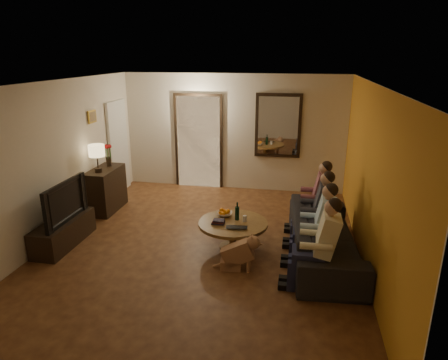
% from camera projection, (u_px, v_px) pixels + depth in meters
% --- Properties ---
extents(floor, '(5.00, 6.00, 0.01)m').
position_uv_depth(floor, '(203.00, 245.00, 6.56)').
color(floor, '#492513').
rests_on(floor, ground).
extents(ceiling, '(5.00, 6.00, 0.01)m').
position_uv_depth(ceiling, '(200.00, 83.00, 5.77)').
color(ceiling, white).
rests_on(ceiling, back_wall).
extents(back_wall, '(5.00, 0.02, 2.60)m').
position_uv_depth(back_wall, '(233.00, 133.00, 8.97)').
color(back_wall, beige).
rests_on(back_wall, floor).
extents(front_wall, '(5.00, 0.02, 2.60)m').
position_uv_depth(front_wall, '(116.00, 267.00, 3.36)').
color(front_wall, beige).
rests_on(front_wall, floor).
extents(left_wall, '(0.02, 6.00, 2.60)m').
position_uv_depth(left_wall, '(55.00, 162.00, 6.61)').
color(left_wall, beige).
rests_on(left_wall, floor).
extents(right_wall, '(0.02, 6.00, 2.60)m').
position_uv_depth(right_wall, '(371.00, 178.00, 5.72)').
color(right_wall, beige).
rests_on(right_wall, floor).
extents(orange_accent, '(0.01, 6.00, 2.60)m').
position_uv_depth(orange_accent, '(370.00, 178.00, 5.73)').
color(orange_accent, gold).
rests_on(orange_accent, right_wall).
extents(kitchen_doorway, '(1.00, 0.06, 2.10)m').
position_uv_depth(kitchen_doorway, '(199.00, 142.00, 9.17)').
color(kitchen_doorway, '#FFE0A5').
rests_on(kitchen_doorway, floor).
extents(door_trim, '(1.12, 0.04, 2.22)m').
position_uv_depth(door_trim, '(199.00, 143.00, 9.16)').
color(door_trim, black).
rests_on(door_trim, floor).
extents(fridge_glimpse, '(0.45, 0.03, 1.70)m').
position_uv_depth(fridge_glimpse, '(209.00, 149.00, 9.18)').
color(fridge_glimpse, silver).
rests_on(fridge_glimpse, floor).
extents(mirror_frame, '(1.00, 0.05, 1.40)m').
position_uv_depth(mirror_frame, '(278.00, 126.00, 8.70)').
color(mirror_frame, black).
rests_on(mirror_frame, back_wall).
extents(mirror_glass, '(0.86, 0.02, 1.26)m').
position_uv_depth(mirror_glass, '(278.00, 126.00, 8.67)').
color(mirror_glass, white).
rests_on(mirror_glass, back_wall).
extents(white_door, '(0.06, 0.85, 2.04)m').
position_uv_depth(white_door, '(119.00, 147.00, 8.84)').
color(white_door, white).
rests_on(white_door, floor).
extents(framed_art, '(0.03, 0.28, 0.24)m').
position_uv_depth(framed_art, '(92.00, 117.00, 7.65)').
color(framed_art, '#B28C33').
rests_on(framed_art, left_wall).
extents(art_canvas, '(0.01, 0.22, 0.18)m').
position_uv_depth(art_canvas, '(93.00, 117.00, 7.65)').
color(art_canvas, brown).
rests_on(art_canvas, left_wall).
extents(dresser, '(0.45, 0.96, 0.86)m').
position_uv_depth(dresser, '(106.00, 190.00, 7.92)').
color(dresser, black).
rests_on(dresser, floor).
extents(table_lamp, '(0.30, 0.30, 0.54)m').
position_uv_depth(table_lamp, '(97.00, 158.00, 7.50)').
color(table_lamp, beige).
rests_on(table_lamp, dresser).
extents(flower_vase, '(0.14, 0.14, 0.44)m').
position_uv_depth(flower_vase, '(108.00, 155.00, 7.93)').
color(flower_vase, '#B51316').
rests_on(flower_vase, dresser).
extents(tv_stand, '(0.45, 1.28, 0.43)m').
position_uv_depth(tv_stand, '(64.00, 232.00, 6.54)').
color(tv_stand, black).
rests_on(tv_stand, floor).
extents(tv, '(1.15, 0.15, 0.66)m').
position_uv_depth(tv, '(59.00, 201.00, 6.37)').
color(tv, black).
rests_on(tv, tv_stand).
extents(sofa, '(2.48, 1.11, 0.71)m').
position_uv_depth(sofa, '(324.00, 236.00, 6.07)').
color(sofa, black).
rests_on(sofa, floor).
extents(person_a, '(0.60, 0.40, 1.20)m').
position_uv_depth(person_a, '(321.00, 249.00, 5.17)').
color(person_a, tan).
rests_on(person_a, sofa).
extents(person_b, '(0.60, 0.40, 1.20)m').
position_uv_depth(person_b, '(319.00, 229.00, 5.73)').
color(person_b, tan).
rests_on(person_b, sofa).
extents(person_c, '(0.60, 0.40, 1.20)m').
position_uv_depth(person_c, '(318.00, 214.00, 6.29)').
color(person_c, tan).
rests_on(person_c, sofa).
extents(person_d, '(0.60, 0.40, 1.20)m').
position_uv_depth(person_d, '(317.00, 200.00, 6.85)').
color(person_d, tan).
rests_on(person_d, sofa).
extents(dog, '(0.58, 0.29, 0.56)m').
position_uv_depth(dog, '(238.00, 252.00, 5.75)').
color(dog, '#A3744B').
rests_on(dog, floor).
extents(coffee_table, '(1.41, 1.41, 0.45)m').
position_uv_depth(coffee_table, '(233.00, 235.00, 6.42)').
color(coffee_table, brown).
rests_on(coffee_table, floor).
extents(bowl, '(0.26, 0.26, 0.06)m').
position_uv_depth(bowl, '(224.00, 214.00, 6.58)').
color(bowl, white).
rests_on(bowl, coffee_table).
extents(oranges, '(0.20, 0.20, 0.08)m').
position_uv_depth(oranges, '(224.00, 210.00, 6.56)').
color(oranges, orange).
rests_on(oranges, bowl).
extents(wine_bottle, '(0.07, 0.07, 0.31)m').
position_uv_depth(wine_bottle, '(237.00, 211.00, 6.39)').
color(wine_bottle, black).
rests_on(wine_bottle, coffee_table).
extents(wine_glass, '(0.06, 0.06, 0.10)m').
position_uv_depth(wine_glass, '(245.00, 219.00, 6.35)').
color(wine_glass, silver).
rests_on(wine_glass, coffee_table).
extents(book_stack, '(0.20, 0.15, 0.07)m').
position_uv_depth(book_stack, '(218.00, 221.00, 6.28)').
color(book_stack, black).
rests_on(book_stack, coffee_table).
extents(laptop, '(0.35, 0.24, 0.03)m').
position_uv_depth(laptop, '(236.00, 229.00, 6.06)').
color(laptop, black).
rests_on(laptop, coffee_table).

